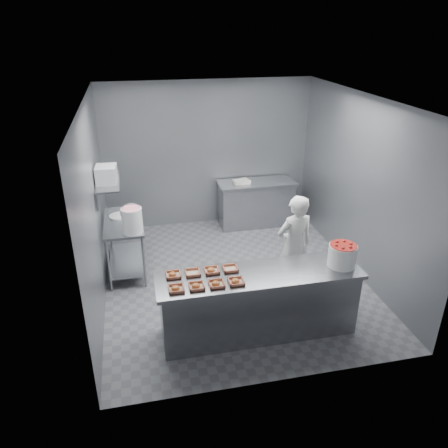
{
  "coord_description": "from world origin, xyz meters",
  "views": [
    {
      "loc": [
        -1.42,
        -5.81,
        3.77
      ],
      "look_at": [
        -0.2,
        -0.2,
        1.07
      ],
      "focal_mm": 35.0,
      "sensor_mm": 36.0,
      "label": 1
    }
  ],
  "objects": [
    {
      "name": "appliance",
      "position": [
        -1.82,
        0.56,
        1.69
      ],
      "size": [
        0.32,
        0.36,
        0.25
      ],
      "primitive_type": "cube",
      "rotation": [
        0.0,
        0.0,
        -0.06
      ],
      "color": "gray",
      "rests_on": "wall_shelf"
    },
    {
      "name": "worker",
      "position": [
        0.77,
        -0.55,
        0.78
      ],
      "size": [
        0.63,
        0.47,
        1.56
      ],
      "primitive_type": "imported",
      "rotation": [
        0.0,
        0.0,
        3.32
      ],
      "color": "silver",
      "rests_on": "ground"
    },
    {
      "name": "strawberry_tub",
      "position": [
        1.08,
        -1.39,
        1.06
      ],
      "size": [
        0.36,
        0.36,
        0.3
      ],
      "color": "silver",
      "rests_on": "service_counter"
    },
    {
      "name": "service_counter",
      "position": [
        0.0,
        -1.35,
        0.45
      ],
      "size": [
        2.6,
        0.7,
        0.9
      ],
      "color": "slate",
      "rests_on": "ground"
    },
    {
      "name": "prep_table",
      "position": [
        -1.65,
        0.6,
        0.59
      ],
      "size": [
        0.6,
        1.2,
        0.9
      ],
      "color": "slate",
      "rests_on": "ground"
    },
    {
      "name": "wall_shelf",
      "position": [
        -1.82,
        0.6,
        1.55
      ],
      "size": [
        0.35,
        0.9,
        0.03
      ],
      "primitive_type": "cube",
      "color": "slate",
      "rests_on": "wall_left"
    },
    {
      "name": "tray_0",
      "position": [
        -1.06,
        -1.51,
        0.92
      ],
      "size": [
        0.19,
        0.18,
        0.06
      ],
      "color": "tan",
      "rests_on": "service_counter"
    },
    {
      "name": "back_counter",
      "position": [
        0.9,
        1.9,
        0.45
      ],
      "size": [
        1.5,
        0.6,
        0.9
      ],
      "color": "slate",
      "rests_on": "ground"
    },
    {
      "name": "tray_3",
      "position": [
        -0.34,
        -1.51,
        0.92
      ],
      "size": [
        0.19,
        0.18,
        0.06
      ],
      "color": "tan",
      "rests_on": "service_counter"
    },
    {
      "name": "tray_4",
      "position": [
        -1.06,
        -1.19,
        0.92
      ],
      "size": [
        0.19,
        0.18,
        0.06
      ],
      "color": "tan",
      "rests_on": "service_counter"
    },
    {
      "name": "tray_5",
      "position": [
        -0.82,
        -1.19,
        0.92
      ],
      "size": [
        0.19,
        0.18,
        0.04
      ],
      "color": "tan",
      "rests_on": "service_counter"
    },
    {
      "name": "bucket_lid",
      "position": [
        -1.71,
        0.78,
        0.91
      ],
      "size": [
        0.41,
        0.41,
        0.02
      ],
      "primitive_type": "cylinder",
      "rotation": [
        0.0,
        0.0,
        0.37
      ],
      "color": "silver",
      "rests_on": "prep_table"
    },
    {
      "name": "floor",
      "position": [
        0.0,
        0.0,
        0.0
      ],
      "size": [
        4.5,
        4.5,
        0.0
      ],
      "primitive_type": "plane",
      "color": "#4C4C51",
      "rests_on": "ground"
    },
    {
      "name": "glaze_bucket",
      "position": [
        -1.51,
        0.16,
        1.1
      ],
      "size": [
        0.32,
        0.3,
        0.47
      ],
      "color": "silver",
      "rests_on": "prep_table"
    },
    {
      "name": "tray_2",
      "position": [
        -0.58,
        -1.51,
        0.92
      ],
      "size": [
        0.19,
        0.18,
        0.06
      ],
      "color": "tan",
      "rests_on": "service_counter"
    },
    {
      "name": "tray_7",
      "position": [
        -0.34,
        -1.19,
        0.92
      ],
      "size": [
        0.19,
        0.18,
        0.04
      ],
      "color": "tan",
      "rests_on": "service_counter"
    },
    {
      "name": "wall_back",
      "position": [
        0.0,
        2.25,
        1.4
      ],
      "size": [
        4.0,
        0.04,
        2.8
      ],
      "primitive_type": "cube",
      "color": "slate",
      "rests_on": "ground"
    },
    {
      "name": "tray_6",
      "position": [
        -0.58,
        -1.19,
        0.92
      ],
      "size": [
        0.19,
        0.18,
        0.06
      ],
      "color": "tan",
      "rests_on": "service_counter"
    },
    {
      "name": "tray_1",
      "position": [
        -0.82,
        -1.51,
        0.92
      ],
      "size": [
        0.19,
        0.18,
        0.06
      ],
      "color": "tan",
      "rests_on": "service_counter"
    },
    {
      "name": "wall_right",
      "position": [
        2.0,
        0.0,
        1.4
      ],
      "size": [
        0.04,
        4.5,
        2.8
      ],
      "primitive_type": "cube",
      "color": "slate",
      "rests_on": "ground"
    },
    {
      "name": "wall_left",
      "position": [
        -2.0,
        0.0,
        1.4
      ],
      "size": [
        0.04,
        4.5,
        2.8
      ],
      "primitive_type": "cube",
      "color": "slate",
      "rests_on": "ground"
    },
    {
      "name": "ceiling",
      "position": [
        0.0,
        0.0,
        2.8
      ],
      "size": [
        4.5,
        4.5,
        0.0
      ],
      "primitive_type": "plane",
      "rotation": [
        3.14,
        0.0,
        0.0
      ],
      "color": "white",
      "rests_on": "wall_back"
    },
    {
      "name": "rag",
      "position": [
        -1.51,
        0.76,
        0.91
      ],
      "size": [
        0.13,
        0.11,
        0.02
      ],
      "primitive_type": "cube",
      "rotation": [
        0.0,
        0.0,
        0.02
      ],
      "color": "#CCB28C",
      "rests_on": "prep_table"
    },
    {
      "name": "paper_stack",
      "position": [
        0.6,
        1.9,
        0.93
      ],
      "size": [
        0.31,
        0.24,
        0.06
      ],
      "primitive_type": "cube",
      "rotation": [
        0.0,
        0.0,
        0.07
      ],
      "color": "silver",
      "rests_on": "back_counter"
    }
  ]
}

